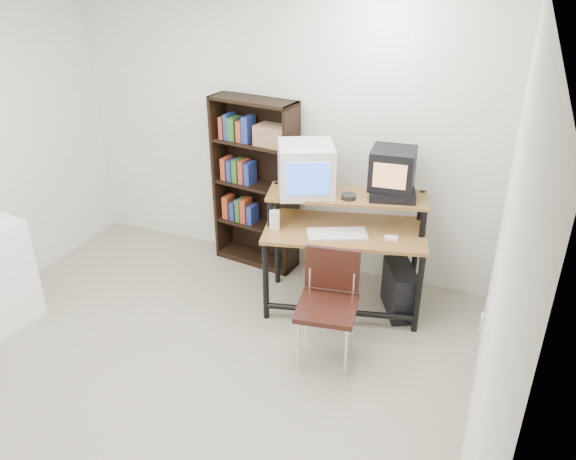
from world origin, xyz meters
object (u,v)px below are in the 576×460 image
at_px(crt_tv, 393,169).
at_px(school_chair, 329,295).
at_px(bookshelf, 256,181).
at_px(pc_tower, 399,290).
at_px(crt_monitor, 306,169).
at_px(computer_desk, 345,232).

bearing_deg(crt_tv, school_chair, -108.17).
height_order(school_chair, bookshelf, bookshelf).
xyz_separation_m(crt_tv, pc_tower, (0.18, -0.15, -1.00)).
relative_size(school_chair, bookshelf, 0.53).
relative_size(crt_monitor, crt_tv, 1.57).
bearing_deg(pc_tower, bookshelf, 140.57).
height_order(crt_monitor, crt_tv, crt_monitor).
xyz_separation_m(pc_tower, school_chair, (-0.38, -0.75, 0.31)).
relative_size(computer_desk, school_chair, 1.67).
bearing_deg(school_chair, computer_desk, 88.99).
bearing_deg(crt_monitor, computer_desk, -32.42).
distance_m(computer_desk, school_chair, 0.71).
xyz_separation_m(computer_desk, crt_tv, (0.30, 0.22, 0.51)).
distance_m(computer_desk, bookshelf, 1.09).
height_order(crt_tv, pc_tower, crt_tv).
bearing_deg(pc_tower, computer_desk, 162.57).
bearing_deg(pc_tower, crt_tv, 113.94).
bearing_deg(bookshelf, computer_desk, -15.41).
xyz_separation_m(computer_desk, bookshelf, (-0.99, 0.43, 0.13)).
xyz_separation_m(school_chair, bookshelf, (-1.08, 1.11, 0.31)).
relative_size(crt_tv, school_chair, 0.44).
relative_size(computer_desk, crt_monitor, 2.44).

